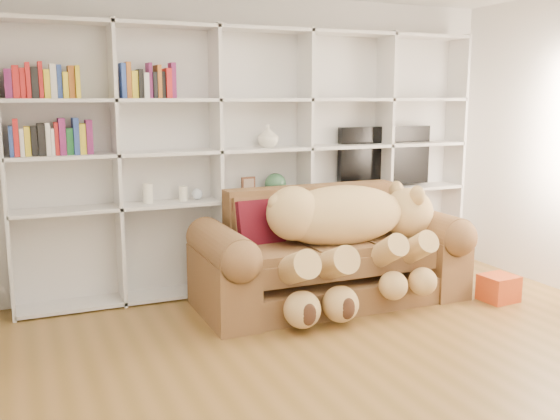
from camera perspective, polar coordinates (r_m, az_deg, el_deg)
name	(u,v)px	position (r m, az deg, el deg)	size (l,w,h in m)	color
floor	(398,385)	(4.13, 10.74, -15.42)	(5.00, 5.00, 0.00)	brown
wall_back	(254,142)	(5.96, -2.38, 6.20)	(5.00, 0.02, 2.70)	white
bookshelf	(235,149)	(5.76, -4.13, 5.59)	(4.43, 0.35, 2.40)	silver
sofa	(329,259)	(5.51, 4.48, -4.52)	(2.33, 1.01, 0.98)	brown
teddy_bear	(348,228)	(5.31, 6.23, -1.68)	(1.74, 0.96, 1.01)	tan
throw_pillow	(259,224)	(5.34, -1.91, -1.30)	(0.41, 0.13, 0.41)	#520E20
gift_box	(499,288)	(5.87, 19.35, -6.75)	(0.29, 0.27, 0.23)	#CE481B
tv	(384,157)	(6.47, 9.53, 4.78)	(1.04, 0.18, 0.62)	black
picture_frame	(248,186)	(5.78, -2.92, 2.18)	(0.14, 0.03, 0.17)	#552F1D
green_vase	(275,184)	(5.88, -0.42, 2.40)	(0.21, 0.21, 0.21)	#2E5A3B
figurine_tall	(148,193)	(5.53, -11.99, 1.50)	(0.09, 0.09, 0.17)	white
figurine_short	(183,194)	(5.60, -8.84, 1.50)	(0.08, 0.08, 0.13)	white
snow_globe	(197,194)	(5.63, -7.59, 1.46)	(0.10, 0.10, 0.10)	silver
shelf_vase	(268,136)	(5.80, -1.10, 6.75)	(0.20, 0.20, 0.20)	beige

